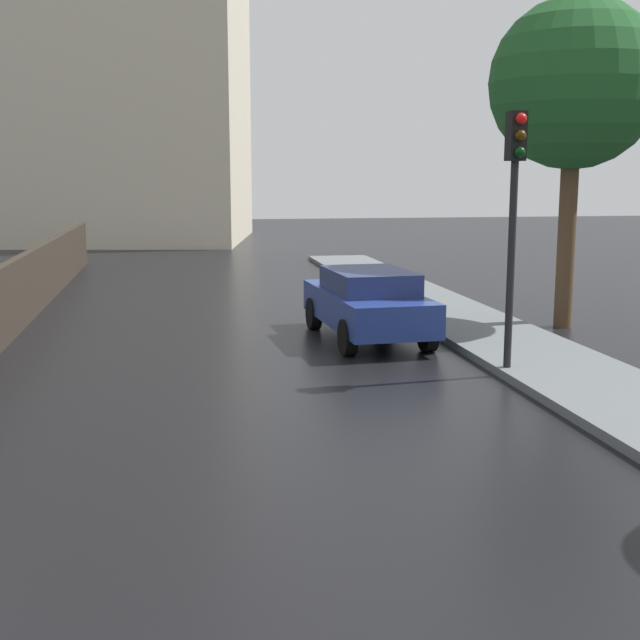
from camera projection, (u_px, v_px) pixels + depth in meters
The scene contains 3 objects.
car_blue_mid_road at pixel (368, 302), 16.20m from camera, with size 1.94×4.16×1.38m.
traffic_light at pixel (514, 191), 12.87m from camera, with size 0.26×0.39×4.01m.
street_tree_mid at pixel (574, 85), 16.85m from camera, with size 3.46×3.46×6.75m.
Camera 1 is at (-1.05, -1.33, 3.18)m, focal length 46.73 mm.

